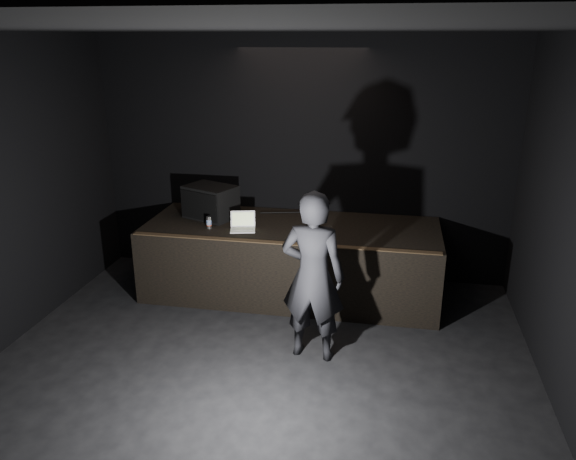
% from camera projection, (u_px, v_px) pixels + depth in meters
% --- Properties ---
extents(ground, '(7.00, 7.00, 0.00)m').
position_uv_depth(ground, '(240.00, 411.00, 5.45)').
color(ground, black).
rests_on(ground, ground).
extents(room_walls, '(6.10, 7.10, 3.52)m').
position_uv_depth(room_walls, '(234.00, 213.00, 4.79)').
color(room_walls, black).
rests_on(room_walls, ground).
extents(stage_riser, '(4.00, 1.50, 1.00)m').
position_uv_depth(stage_riser, '(291.00, 259.00, 7.82)').
color(stage_riser, black).
rests_on(stage_riser, ground).
extents(riser_lip, '(3.92, 0.10, 0.01)m').
position_uv_depth(riser_lip, '(281.00, 243.00, 7.00)').
color(riser_lip, brown).
rests_on(riser_lip, stage_riser).
extents(stage_monitor, '(0.82, 0.72, 0.46)m').
position_uv_depth(stage_monitor, '(210.00, 202.00, 7.92)').
color(stage_monitor, black).
rests_on(stage_monitor, stage_riser).
extents(cable, '(0.88, 0.23, 0.02)m').
position_uv_depth(cable, '(291.00, 212.00, 8.19)').
color(cable, black).
rests_on(cable, stage_riser).
extents(laptop, '(0.39, 0.36, 0.23)m').
position_uv_depth(laptop, '(243.00, 225.00, 7.49)').
color(laptop, white).
rests_on(laptop, stage_riser).
extents(beer_can, '(0.07, 0.07, 0.16)m').
position_uv_depth(beer_can, '(209.00, 223.00, 7.51)').
color(beer_can, silver).
rests_on(beer_can, stage_riser).
extents(plastic_cup, '(0.07, 0.07, 0.09)m').
position_uv_depth(plastic_cup, '(329.00, 229.00, 7.38)').
color(plastic_cup, white).
rests_on(plastic_cup, stage_riser).
extents(wii_remote, '(0.09, 0.14, 0.03)m').
position_uv_depth(wii_remote, '(297.00, 236.00, 7.22)').
color(wii_remote, white).
rests_on(wii_remote, stage_riser).
extents(person, '(0.75, 0.54, 1.94)m').
position_uv_depth(person, '(313.00, 276.00, 6.11)').
color(person, black).
rests_on(person, ground).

